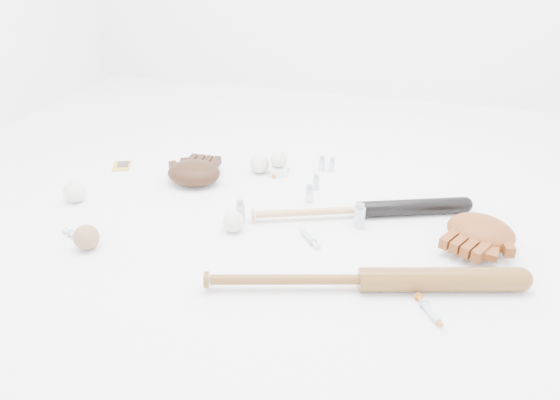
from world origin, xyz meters
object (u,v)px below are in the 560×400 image
(bat_wood, at_px, (363,280))
(pedestal, at_px, (279,171))
(bat_dark, at_px, (360,210))
(glove_dark, at_px, (194,172))

(bat_wood, height_order, pedestal, bat_wood)
(bat_wood, bearing_deg, pedestal, 107.32)
(bat_dark, relative_size, pedestal, 12.32)
(glove_dark, xyz_separation_m, pedestal, (0.29, 0.16, -0.03))
(bat_dark, relative_size, bat_wood, 0.85)
(bat_wood, relative_size, pedestal, 14.51)
(bat_dark, bearing_deg, glove_dark, 150.83)
(bat_wood, xyz_separation_m, pedestal, (-0.43, 0.65, -0.02))
(bat_dark, relative_size, glove_dark, 3.21)
(bat_wood, bearing_deg, bat_dark, 83.45)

